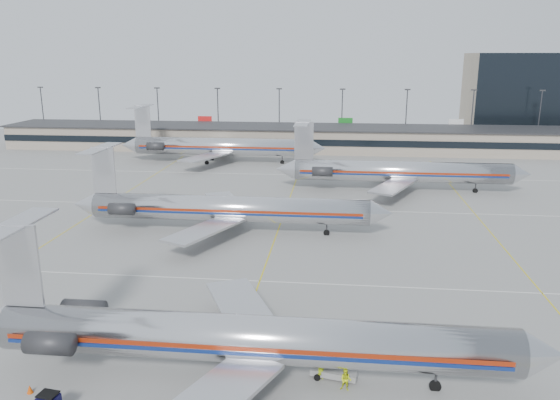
# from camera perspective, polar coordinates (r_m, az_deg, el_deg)

# --- Properties ---
(ground) EXTENTS (260.00, 260.00, 0.00)m
(ground) POSITION_cam_1_polar(r_m,az_deg,el_deg) (52.16, -3.75, -12.78)
(ground) COLOR gray
(ground) RESTS_ON ground
(apron_markings) EXTENTS (160.00, 0.15, 0.02)m
(apron_markings) POSITION_cam_1_polar(r_m,az_deg,el_deg) (61.07, -2.13, -8.46)
(apron_markings) COLOR silver
(apron_markings) RESTS_ON ground
(terminal) EXTENTS (162.00, 17.00, 6.25)m
(terminal) POSITION_cam_1_polar(r_m,az_deg,el_deg) (145.23, 2.87, 6.49)
(terminal) COLOR gray
(terminal) RESTS_ON ground
(light_mast_row) EXTENTS (163.60, 0.40, 15.28)m
(light_mast_row) POSITION_cam_1_polar(r_m,az_deg,el_deg) (158.48, 3.20, 9.16)
(light_mast_row) COLOR #38383D
(light_mast_row) RESTS_ON ground
(distant_building) EXTENTS (30.00, 20.00, 25.00)m
(distant_building) POSITION_cam_1_polar(r_m,az_deg,el_deg) (182.00, 23.71, 9.93)
(distant_building) COLOR tan
(distant_building) RESTS_ON ground
(jet_foreground) EXTENTS (45.75, 26.94, 11.97)m
(jet_foreground) POSITION_cam_1_polar(r_m,az_deg,el_deg) (42.71, -4.15, -14.15)
(jet_foreground) COLOR silver
(jet_foreground) RESTS_ON ground
(jet_second_row) EXTENTS (45.52, 26.80, 11.91)m
(jet_second_row) POSITION_cam_1_polar(r_m,az_deg,el_deg) (76.95, -5.98, -0.85)
(jet_second_row) COLOR silver
(jet_second_row) RESTS_ON ground
(jet_third_row) EXTENTS (46.11, 28.36, 12.61)m
(jet_third_row) POSITION_cam_1_polar(r_m,az_deg,el_deg) (102.39, 12.04, 2.95)
(jet_third_row) COLOR silver
(jet_third_row) RESTS_ON ground
(jet_back_row) EXTENTS (48.15, 29.62, 13.17)m
(jet_back_row) POSITION_cam_1_polar(r_m,az_deg,el_deg) (128.18, -6.49, 5.60)
(jet_back_row) COLOR silver
(jet_back_row) RESTS_ON ground
(belt_loader) EXTENTS (4.35, 2.00, 2.23)m
(belt_loader) POSITION_cam_1_polar(r_m,az_deg,el_deg) (44.33, 5.80, -17.33)
(belt_loader) COLOR gray
(belt_loader) RESTS_ON ground
(ramp_worker_near) EXTENTS (0.69, 0.64, 1.59)m
(ramp_worker_near) POSITION_cam_1_polar(r_m,az_deg,el_deg) (43.94, 4.32, -17.31)
(ramp_worker_near) COLOR #B8D814
(ramp_worker_near) RESTS_ON ground
(ramp_worker_far) EXTENTS (0.96, 0.82, 1.72)m
(ramp_worker_far) POSITION_cam_1_polar(r_m,az_deg,el_deg) (42.88, 6.89, -18.17)
(ramp_worker_far) COLOR #D9EB16
(ramp_worker_far) RESTS_ON ground
(cone_left) EXTENTS (0.55, 0.55, 0.63)m
(cone_left) POSITION_cam_1_polar(r_m,az_deg,el_deg) (46.46, -24.68, -17.52)
(cone_left) COLOR #D24707
(cone_left) RESTS_ON ground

